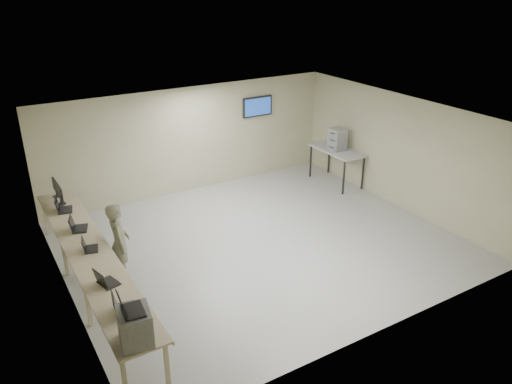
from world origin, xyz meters
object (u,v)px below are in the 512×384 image
workbench (90,254)px  soldier (119,243)px  side_table (337,152)px  equipment_box (135,327)px

workbench → soldier: bearing=17.1°
workbench → side_table: (7.19, 1.85, 0.09)m
workbench → soldier: 0.61m
soldier → workbench: bearing=118.7°
soldier → side_table: soldier is taller
soldier → side_table: bearing=-64.3°
equipment_box → soldier: soldier is taller
soldier → side_table: size_ratio=0.97×
equipment_box → side_table: (7.25, 4.60, -0.23)m
workbench → equipment_box: (-0.06, -2.75, 0.32)m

